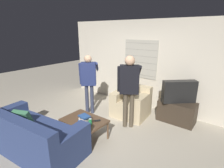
{
  "coord_description": "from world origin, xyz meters",
  "views": [
    {
      "loc": [
        2.51,
        -2.6,
        2.25
      ],
      "look_at": [
        0.04,
        0.62,
        1.0
      ],
      "focal_mm": 28.0,
      "sensor_mm": 36.0,
      "label": 1
    }
  ],
  "objects_px": {
    "coffee_table": "(84,121)",
    "book_stack": "(85,118)",
    "couch_blue": "(31,136)",
    "person_left_standing": "(89,78)",
    "tv": "(179,92)",
    "soda_can": "(90,122)",
    "armchair_beige": "(131,103)",
    "spare_remote": "(97,121)",
    "person_right_standing": "(129,83)"
  },
  "relations": [
    {
      "from": "tv",
      "to": "person_left_standing",
      "type": "bearing_deg",
      "value": -17.04
    },
    {
      "from": "tv",
      "to": "book_stack",
      "type": "bearing_deg",
      "value": 14.78
    },
    {
      "from": "person_right_standing",
      "to": "soda_can",
      "type": "height_order",
      "value": "person_right_standing"
    },
    {
      "from": "couch_blue",
      "to": "book_stack",
      "type": "bearing_deg",
      "value": 50.22
    },
    {
      "from": "tv",
      "to": "person_right_standing",
      "type": "distance_m",
      "value": 1.31
    },
    {
      "from": "couch_blue",
      "to": "spare_remote",
      "type": "relative_size",
      "value": 17.22
    },
    {
      "from": "couch_blue",
      "to": "person_right_standing",
      "type": "bearing_deg",
      "value": 55.47
    },
    {
      "from": "tv",
      "to": "person_right_standing",
      "type": "relative_size",
      "value": 0.43
    },
    {
      "from": "person_left_standing",
      "to": "person_right_standing",
      "type": "xyz_separation_m",
      "value": [
        1.26,
        0.03,
        0.07
      ]
    },
    {
      "from": "armchair_beige",
      "to": "person_right_standing",
      "type": "distance_m",
      "value": 0.99
    },
    {
      "from": "couch_blue",
      "to": "armchair_beige",
      "type": "distance_m",
      "value": 2.56
    },
    {
      "from": "couch_blue",
      "to": "person_left_standing",
      "type": "distance_m",
      "value": 2.0
    },
    {
      "from": "couch_blue",
      "to": "soda_can",
      "type": "xyz_separation_m",
      "value": [
        0.76,
        0.85,
        0.18
      ]
    },
    {
      "from": "tv",
      "to": "soda_can",
      "type": "distance_m",
      "value": 2.3
    },
    {
      "from": "armchair_beige",
      "to": "coffee_table",
      "type": "relative_size",
      "value": 1.05
    },
    {
      "from": "person_right_standing",
      "to": "spare_remote",
      "type": "height_order",
      "value": "person_right_standing"
    },
    {
      "from": "person_right_standing",
      "to": "soda_can",
      "type": "bearing_deg",
      "value": -136.99
    },
    {
      "from": "book_stack",
      "to": "coffee_table",
      "type": "bearing_deg",
      "value": 149.67
    },
    {
      "from": "tv",
      "to": "spare_remote",
      "type": "relative_size",
      "value": 5.85
    },
    {
      "from": "coffee_table",
      "to": "spare_remote",
      "type": "bearing_deg",
      "value": 25.63
    },
    {
      "from": "coffee_table",
      "to": "book_stack",
      "type": "bearing_deg",
      "value": -30.33
    },
    {
      "from": "soda_can",
      "to": "tv",
      "type": "bearing_deg",
      "value": 61.24
    },
    {
      "from": "person_left_standing",
      "to": "person_right_standing",
      "type": "relative_size",
      "value": 0.95
    },
    {
      "from": "book_stack",
      "to": "person_right_standing",
      "type": "bearing_deg",
      "value": 66.95
    },
    {
      "from": "coffee_table",
      "to": "book_stack",
      "type": "xyz_separation_m",
      "value": [
        0.05,
        -0.03,
        0.11
      ]
    },
    {
      "from": "coffee_table",
      "to": "spare_remote",
      "type": "distance_m",
      "value": 0.3
    },
    {
      "from": "book_stack",
      "to": "soda_can",
      "type": "xyz_separation_m",
      "value": [
        0.19,
        -0.03,
        -0.0
      ]
    },
    {
      "from": "person_right_standing",
      "to": "soda_can",
      "type": "relative_size",
      "value": 13.73
    },
    {
      "from": "person_left_standing",
      "to": "book_stack",
      "type": "bearing_deg",
      "value": -89.88
    },
    {
      "from": "couch_blue",
      "to": "coffee_table",
      "type": "xyz_separation_m",
      "value": [
        0.52,
        0.91,
        0.08
      ]
    },
    {
      "from": "person_right_standing",
      "to": "tv",
      "type": "bearing_deg",
      "value": 14.64
    },
    {
      "from": "coffee_table",
      "to": "tv",
      "type": "bearing_deg",
      "value": 55.4
    },
    {
      "from": "book_stack",
      "to": "spare_remote",
      "type": "bearing_deg",
      "value": 37.25
    },
    {
      "from": "tv",
      "to": "person_left_standing",
      "type": "xyz_separation_m",
      "value": [
        -2.11,
        -0.99,
        0.22
      ]
    },
    {
      "from": "couch_blue",
      "to": "person_left_standing",
      "type": "xyz_separation_m",
      "value": [
        -0.25,
        1.85,
        0.72
      ]
    },
    {
      "from": "tv",
      "to": "book_stack",
      "type": "relative_size",
      "value": 2.89
    },
    {
      "from": "coffee_table",
      "to": "person_left_standing",
      "type": "bearing_deg",
      "value": 129.21
    },
    {
      "from": "couch_blue",
      "to": "book_stack",
      "type": "xyz_separation_m",
      "value": [
        0.57,
        0.87,
        0.19
      ]
    },
    {
      "from": "soda_can",
      "to": "person_right_standing",
      "type": "bearing_deg",
      "value": 76.74
    },
    {
      "from": "couch_blue",
      "to": "tv",
      "type": "relative_size",
      "value": 2.94
    },
    {
      "from": "armchair_beige",
      "to": "spare_remote",
      "type": "xyz_separation_m",
      "value": [
        0.04,
        -1.42,
        0.11
      ]
    },
    {
      "from": "spare_remote",
      "to": "book_stack",
      "type": "bearing_deg",
      "value": -104.14
    },
    {
      "from": "coffee_table",
      "to": "person_right_standing",
      "type": "distance_m",
      "value": 1.3
    },
    {
      "from": "armchair_beige",
      "to": "spare_remote",
      "type": "relative_size",
      "value": 7.62
    },
    {
      "from": "armchair_beige",
      "to": "book_stack",
      "type": "distance_m",
      "value": 1.6
    },
    {
      "from": "coffee_table",
      "to": "soda_can",
      "type": "xyz_separation_m",
      "value": [
        0.24,
        -0.06,
        0.1
      ]
    },
    {
      "from": "armchair_beige",
      "to": "coffee_table",
      "type": "height_order",
      "value": "armchair_beige"
    },
    {
      "from": "spare_remote",
      "to": "armchair_beige",
      "type": "bearing_deg",
      "value": 130.25
    },
    {
      "from": "couch_blue",
      "to": "person_left_standing",
      "type": "height_order",
      "value": "person_left_standing"
    },
    {
      "from": "person_right_standing",
      "to": "book_stack",
      "type": "xyz_separation_m",
      "value": [
        -0.43,
        -1.01,
        -0.6
      ]
    }
  ]
}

